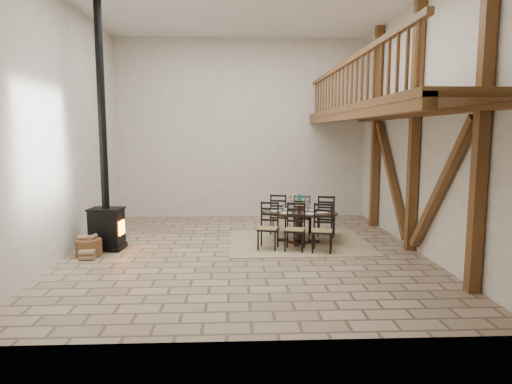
{
  "coord_description": "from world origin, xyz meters",
  "views": [
    {
      "loc": [
        -0.18,
        -9.01,
        2.39
      ],
      "look_at": [
        0.23,
        0.4,
        1.17
      ],
      "focal_mm": 32.0,
      "sensor_mm": 36.0,
      "label": 1
    }
  ],
  "objects_px": {
    "wood_stove": "(105,196)",
    "log_basket": "(89,247)",
    "log_stack": "(88,254)",
    "dining_table": "(299,226)"
  },
  "relations": [
    {
      "from": "dining_table",
      "to": "log_basket",
      "type": "relative_size",
      "value": 4.34
    },
    {
      "from": "wood_stove",
      "to": "log_basket",
      "type": "height_order",
      "value": "wood_stove"
    },
    {
      "from": "wood_stove",
      "to": "log_basket",
      "type": "relative_size",
      "value": 9.99
    },
    {
      "from": "dining_table",
      "to": "log_stack",
      "type": "distance_m",
      "value": 4.36
    },
    {
      "from": "dining_table",
      "to": "log_basket",
      "type": "distance_m",
      "value": 4.35
    },
    {
      "from": "log_stack",
      "to": "wood_stove",
      "type": "bearing_deg",
      "value": 75.98
    },
    {
      "from": "wood_stove",
      "to": "log_stack",
      "type": "relative_size",
      "value": 12.11
    },
    {
      "from": "log_basket",
      "to": "log_stack",
      "type": "relative_size",
      "value": 1.21
    },
    {
      "from": "wood_stove",
      "to": "log_basket",
      "type": "bearing_deg",
      "value": -107.04
    },
    {
      "from": "log_stack",
      "to": "dining_table",
      "type": "bearing_deg",
      "value": 14.61
    }
  ]
}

